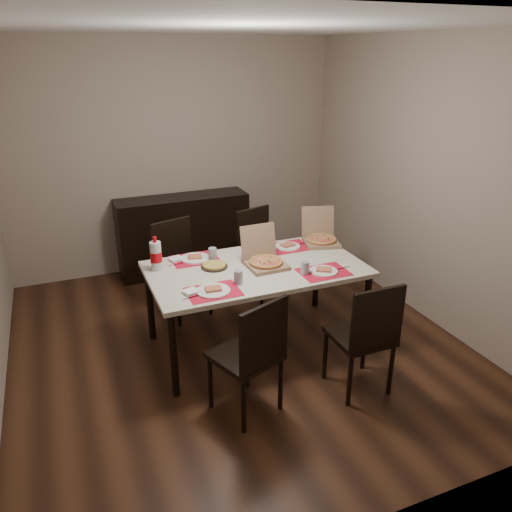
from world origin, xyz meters
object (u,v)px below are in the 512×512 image
chair_near_left (252,353)px  dip_bowl (265,254)px  sideboard (184,234)px  chair_far_left (179,264)px  soda_bottle (156,256)px  dining_table (256,274)px  chair_near_right (366,334)px  pizza_box_center (264,260)px  chair_far_right (260,249)px

chair_near_left → dip_bowl: size_ratio=8.75×
sideboard → chair_far_left: chair_far_left is taller
soda_bottle → dining_table: bearing=-18.5°
chair_near_left → dip_bowl: (0.55, 1.06, 0.25)m
chair_near_right → pizza_box_center: (-0.41, 0.94, 0.29)m
chair_near_left → soda_bottle: size_ratio=3.19×
chair_far_right → pizza_box_center: 1.01m
chair_near_left → pizza_box_center: size_ratio=2.56×
chair_near_left → chair_near_right: bearing=-5.8°
sideboard → chair_far_right: size_ratio=1.61×
chair_far_right → dip_bowl: (-0.24, -0.70, 0.25)m
chair_near_right → chair_far_left: (-0.95, 1.79, 0.00)m
sideboard → soda_bottle: 1.74m
chair_far_right → dip_bowl: size_ratio=8.75×
chair_far_left → soda_bottle: 0.77m
chair_near_right → chair_far_right: same height
chair_near_right → dip_bowl: size_ratio=8.75×
chair_far_right → pizza_box_center: pizza_box_center is taller
dining_table → dip_bowl: dip_bowl is taller
dip_bowl → chair_far_right: bearing=70.7°
dining_table → pizza_box_center: 0.14m
sideboard → chair_near_left: (-0.21, -2.68, 0.06)m
chair_near_right → dip_bowl: 1.22m
chair_far_left → chair_near_right: bearing=-62.0°
dining_table → pizza_box_center: size_ratio=4.95×
soda_bottle → sideboard: bearing=68.4°
chair_near_left → pizza_box_center: 1.01m
chair_near_right → chair_far_right: (-0.08, 1.85, 0.00)m
sideboard → dip_bowl: bearing=-78.3°
dining_table → chair_near_right: size_ratio=1.94×
pizza_box_center → sideboard: bearing=97.5°
chair_far_right → pizza_box_center: (-0.34, -0.91, 0.29)m
chair_near_right → soda_bottle: bearing=136.8°
soda_bottle → pizza_box_center: bearing=-16.6°
sideboard → pizza_box_center: size_ratio=4.13×
pizza_box_center → chair_far_right: bearing=69.6°
chair_near_left → sideboard: bearing=85.4°
chair_near_left → dip_bowl: 1.22m
sideboard → chair_far_right: bearing=-58.0°
chair_far_left → chair_near_left: bearing=-87.2°
chair_far_left → soda_bottle: bearing=-118.8°
dining_table → chair_far_left: 0.98m
dining_table → chair_near_right: (0.49, -0.93, -0.17)m
dining_table → chair_far_right: size_ratio=1.94×
chair_near_right → soda_bottle: size_ratio=3.19×
chair_far_right → dining_table: bearing=-114.5°
chair_far_right → soda_bottle: (-1.20, -0.65, 0.36)m
soda_bottle → chair_far_right: bearing=28.4°
dining_table → chair_far_right: 1.02m
sideboard → chair_far_left: (-0.30, -0.98, 0.06)m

